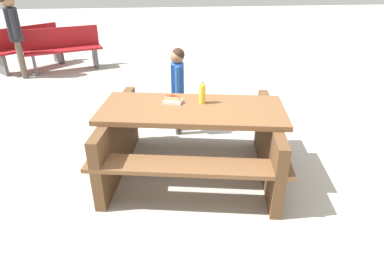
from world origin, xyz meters
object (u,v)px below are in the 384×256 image
Objects in this scene: soda_bottle at (202,92)px; hotdog_tray at (173,100)px; park_bench_far at (28,47)px; park_bench_mid at (63,48)px; bystander_adult at (13,25)px; child_in_coat at (178,80)px; picnic_table at (192,135)px.

soda_bottle is 0.31m from hotdog_tray.
park_bench_far is at bearing -53.74° from soda_bottle.
bystander_adult is at bearing 32.02° from park_bench_mid.
child_in_coat is 4.46m from park_bench_far.
bystander_adult is (2.92, -3.66, 0.55)m from picnic_table.
hotdog_tray is 0.15× the size of park_bench_far.
picnic_table is 0.45m from soda_bottle.
park_bench_mid is 1.00m from bystander_adult.
picnic_table is at bearing 118.33° from park_bench_mid.
hotdog_tray is at bearing 82.68° from child_in_coat.
bystander_adult is at bearing -43.53° from child_in_coat.
soda_bottle reaches higher than park_bench_mid.
hotdog_tray is 4.47m from bystander_adult.
picnic_table is at bearing 124.60° from park_bench_far.
soda_bottle is at bearing 130.43° from bystander_adult.
hotdog_tray is (0.18, -0.14, 0.34)m from picnic_table.
bystander_adult reaches higher than soda_bottle.
bystander_adult is at bearing -49.57° from soda_bottle.
park_bench_mid is at bearing -55.79° from child_in_coat.
soda_bottle is 4.65m from park_bench_mid.
hotdog_tray is 0.13× the size of bystander_adult.
child_in_coat is 3.81m from park_bench_mid.
park_bench_mid is at bearing -147.98° from bystander_adult.
park_bench_mid is (2.03, -3.97, -0.33)m from hotdog_tray.
picnic_table is 4.72m from bystander_adult.
bystander_adult is (3.03, -3.56, 0.13)m from soda_bottle.
soda_bottle reaches higher than park_bench_far.
hotdog_tray is 5.05m from park_bench_far.
soda_bottle is at bearing 172.90° from hotdog_tray.
bystander_adult is (0.71, 0.44, 0.54)m from park_bench_mid.
soda_bottle is 0.18× the size of park_bench_far.
picnic_table is 1.81× the size of child_in_coat.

